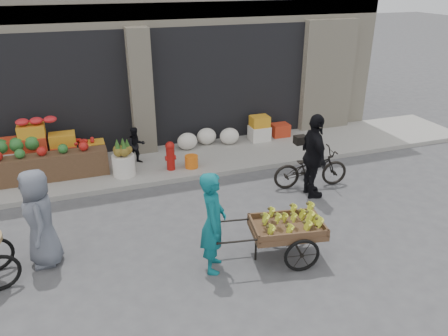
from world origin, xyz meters
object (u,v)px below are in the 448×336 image
object	(u,v)px
orange_bucket	(191,162)
cyclist	(314,156)
banana_cart	(285,226)
seated_person	(136,146)
vendor_grey	(40,218)
fire_hydrant	(170,155)
bicycle	(311,168)
pineapple_bin	(124,165)
vendor_woman	(213,223)

from	to	relation	value
orange_bucket	cyclist	distance (m)	3.03
banana_cart	seated_person	bearing A→B (deg)	120.16
vendor_grey	cyclist	size ratio (longest dim) A/B	0.92
fire_hydrant	seated_person	distance (m)	0.96
vendor_grey	cyclist	world-z (taller)	cyclist
fire_hydrant	bicycle	distance (m)	3.30
pineapple_bin	bicycle	bearing A→B (deg)	-24.23
orange_bucket	banana_cart	world-z (taller)	banana_cart
pineapple_bin	orange_bucket	size ratio (longest dim) A/B	1.62
seated_person	vendor_woman	xyz separation A→B (m)	(0.51, -4.49, 0.28)
vendor_grey	pineapple_bin	bearing A→B (deg)	144.07
pineapple_bin	seated_person	xyz separation A→B (m)	(0.40, 0.60, 0.21)
fire_hydrant	seated_person	bearing A→B (deg)	137.12
banana_cart	vendor_grey	xyz separation A→B (m)	(-3.80, 1.21, 0.23)
vendor_grey	bicycle	bearing A→B (deg)	95.45
orange_bucket	cyclist	bearing A→B (deg)	-44.23
banana_cart	vendor_grey	distance (m)	3.99
pineapple_bin	cyclist	size ratio (longest dim) A/B	0.28
fire_hydrant	bicycle	xyz separation A→B (m)	(2.82, -1.71, -0.05)
vendor_woman	bicycle	bearing A→B (deg)	-33.80
seated_person	bicycle	bearing A→B (deg)	-43.88
pineapple_bin	orange_bucket	distance (m)	1.61
seated_person	vendor_grey	world-z (taller)	vendor_grey
pineapple_bin	bicycle	distance (m)	4.30
bicycle	cyclist	bearing A→B (deg)	161.80
fire_hydrant	vendor_grey	distance (m)	3.92
orange_bucket	vendor_woman	xyz separation A→B (m)	(-0.69, -3.79, 0.59)
pineapple_bin	vendor_woman	size ratio (longest dim) A/B	0.30
fire_hydrant	cyclist	size ratio (longest dim) A/B	0.39
banana_cart	pineapple_bin	bearing A→B (deg)	127.58
orange_bucket	vendor_grey	world-z (taller)	vendor_grey
fire_hydrant	orange_bucket	bearing A→B (deg)	-5.71
vendor_woman	cyclist	size ratio (longest dim) A/B	0.94
vendor_woman	cyclist	xyz separation A→B (m)	(2.81, 1.73, 0.06)
orange_bucket	cyclist	size ratio (longest dim) A/B	0.17
vendor_grey	cyclist	distance (m)	5.43
fire_hydrant	pineapple_bin	bearing A→B (deg)	177.40
fire_hydrant	bicycle	world-z (taller)	bicycle
pineapple_bin	banana_cart	size ratio (longest dim) A/B	0.24
vendor_grey	fire_hydrant	bearing A→B (deg)	129.69
pineapple_bin	seated_person	world-z (taller)	seated_person
pineapple_bin	fire_hydrant	size ratio (longest dim) A/B	0.73
fire_hydrant	vendor_grey	xyz separation A→B (m)	(-2.78, -2.74, 0.34)
seated_person	vendor_grey	distance (m)	3.99
banana_cart	bicycle	distance (m)	2.88
orange_bucket	bicycle	size ratio (longest dim) A/B	0.19
orange_bucket	bicycle	xyz separation A→B (m)	(2.32, -1.66, 0.18)
fire_hydrant	cyclist	xyz separation A→B (m)	(2.62, -2.11, 0.42)
fire_hydrant	bicycle	size ratio (longest dim) A/B	0.41
banana_cart	fire_hydrant	bearing A→B (deg)	114.15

